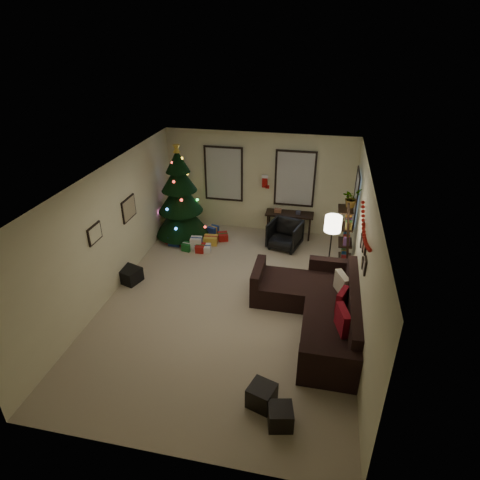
% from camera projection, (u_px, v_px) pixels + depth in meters
% --- Properties ---
extents(floor, '(7.00, 7.00, 0.00)m').
position_uv_depth(floor, '(229.00, 302.00, 8.49)').
color(floor, tan).
rests_on(floor, ground).
extents(ceiling, '(7.00, 7.00, 0.00)m').
position_uv_depth(ceiling, '(227.00, 178.00, 7.22)').
color(ceiling, white).
rests_on(ceiling, floor).
extents(wall_back, '(5.00, 0.00, 5.00)m').
position_uv_depth(wall_back, '(259.00, 183.00, 10.88)').
color(wall_back, beige).
rests_on(wall_back, floor).
extents(wall_front, '(5.00, 0.00, 5.00)m').
position_uv_depth(wall_front, '(160.00, 383.00, 4.83)').
color(wall_front, beige).
rests_on(wall_front, floor).
extents(wall_left, '(0.00, 7.00, 7.00)m').
position_uv_depth(wall_left, '(109.00, 232.00, 8.31)').
color(wall_left, beige).
rests_on(wall_left, floor).
extents(wall_right, '(0.00, 7.00, 7.00)m').
position_uv_depth(wall_right, '(363.00, 258.00, 7.40)').
color(wall_right, beige).
rests_on(wall_right, floor).
extents(window_back_left, '(1.05, 0.06, 1.50)m').
position_uv_depth(window_back_left, '(224.00, 174.00, 10.93)').
color(window_back_left, '#728CB2').
rests_on(window_back_left, wall_back).
extents(window_back_right, '(1.05, 0.06, 1.50)m').
position_uv_depth(window_back_right, '(295.00, 179.00, 10.59)').
color(window_back_right, '#728CB2').
rests_on(window_back_right, wall_back).
extents(window_right_wall, '(0.06, 0.90, 1.30)m').
position_uv_depth(window_right_wall, '(356.00, 198.00, 9.54)').
color(window_right_wall, '#728CB2').
rests_on(window_right_wall, wall_right).
extents(christmas_tree, '(1.40, 1.40, 2.61)m').
position_uv_depth(christmas_tree, '(180.00, 200.00, 10.56)').
color(christmas_tree, black).
rests_on(christmas_tree, floor).
extents(presents, '(1.50, 1.17, 0.30)m').
position_uv_depth(presents, '(198.00, 240.00, 10.65)').
color(presents, gold).
rests_on(presents, floor).
extents(sofa, '(2.07, 3.00, 0.91)m').
position_uv_depth(sofa, '(318.00, 308.00, 7.80)').
color(sofa, black).
rests_on(sofa, floor).
extents(pillow_red_a, '(0.25, 0.50, 0.48)m').
position_uv_depth(pillow_red_a, '(342.00, 321.00, 6.94)').
color(pillow_red_a, maroon).
rests_on(pillow_red_a, sofa).
extents(pillow_red_b, '(0.24, 0.42, 0.40)m').
position_uv_depth(pillow_red_b, '(342.00, 300.00, 7.48)').
color(pillow_red_b, maroon).
rests_on(pillow_red_b, sofa).
extents(pillow_cream, '(0.30, 0.47, 0.46)m').
position_uv_depth(pillow_cream, '(342.00, 285.00, 7.93)').
color(pillow_cream, beige).
rests_on(pillow_cream, sofa).
extents(ottoman_near, '(0.47, 0.47, 0.36)m').
position_uv_depth(ottoman_near, '(262.00, 395.00, 6.13)').
color(ottoman_near, black).
rests_on(ottoman_near, floor).
extents(ottoman_far, '(0.41, 0.41, 0.33)m').
position_uv_depth(ottoman_far, '(280.00, 416.00, 5.82)').
color(ottoman_far, black).
rests_on(ottoman_far, floor).
extents(desk, '(1.26, 0.45, 0.68)m').
position_uv_depth(desk, '(289.00, 216.00, 10.83)').
color(desk, black).
rests_on(desk, floor).
extents(desk_chair, '(0.85, 0.81, 0.72)m').
position_uv_depth(desk_chair, '(285.00, 235.00, 10.39)').
color(desk_chair, black).
rests_on(desk_chair, floor).
extents(bookshelf, '(0.30, 0.53, 1.82)m').
position_uv_depth(bookshelf, '(346.00, 238.00, 9.12)').
color(bookshelf, black).
rests_on(bookshelf, floor).
extents(potted_plant, '(0.66, 0.66, 0.56)m').
position_uv_depth(potted_plant, '(352.00, 195.00, 8.80)').
color(potted_plant, '#4C4C4C').
rests_on(potted_plant, bookshelf).
extents(floor_lamp, '(0.35, 0.35, 1.64)m').
position_uv_depth(floor_lamp, '(332.00, 228.00, 8.43)').
color(floor_lamp, black).
rests_on(floor_lamp, floor).
extents(art_map, '(0.04, 0.60, 0.50)m').
position_uv_depth(art_map, '(129.00, 209.00, 9.03)').
color(art_map, black).
rests_on(art_map, wall_left).
extents(art_abstract, '(0.04, 0.45, 0.35)m').
position_uv_depth(art_abstract, '(95.00, 234.00, 7.74)').
color(art_abstract, black).
rests_on(art_abstract, wall_left).
extents(gallery, '(0.03, 1.25, 0.54)m').
position_uv_depth(gallery, '(363.00, 249.00, 7.24)').
color(gallery, black).
rests_on(gallery, wall_right).
extents(garland, '(0.08, 1.90, 0.30)m').
position_uv_depth(garland, '(365.00, 229.00, 7.04)').
color(garland, '#A5140C').
rests_on(garland, wall_right).
extents(stocking_left, '(0.20, 0.05, 0.36)m').
position_uv_depth(stocking_left, '(254.00, 174.00, 10.89)').
color(stocking_left, '#990F0C').
rests_on(stocking_left, wall_back).
extents(stocking_right, '(0.20, 0.05, 0.36)m').
position_uv_depth(stocking_right, '(265.00, 181.00, 10.68)').
color(stocking_right, '#990F0C').
rests_on(stocking_right, wall_back).
extents(storage_bin, '(0.73, 0.60, 0.32)m').
position_uv_depth(storage_bin, '(127.00, 274.00, 9.14)').
color(storage_bin, black).
rests_on(storage_bin, floor).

